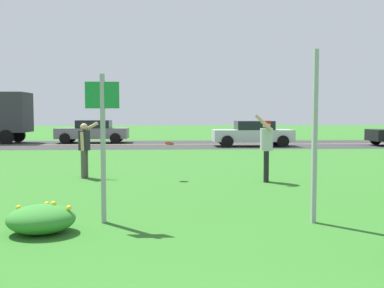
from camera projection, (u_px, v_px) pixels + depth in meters
ground_plane at (161, 171)px, 14.49m from camera, size 120.00×120.00×0.00m
highway_strip at (165, 144)px, 27.14m from camera, size 120.00×7.88×0.01m
highway_center_stripe at (165, 144)px, 27.14m from camera, size 120.00×0.16×0.00m
daylily_clump_near_camera at (41, 219)px, 6.87m from camera, size 1.04×0.97×0.47m
sign_post_near_path at (103, 133)px, 7.46m from camera, size 0.56×0.10×2.49m
sign_post_by_roadside at (315, 137)px, 7.47m from camera, size 0.07×0.10×2.90m
person_thrower_dark_shirt at (84, 145)px, 12.82m from camera, size 0.56×0.52×1.61m
person_catcher_red_cap_gray_shirt at (266, 144)px, 12.05m from camera, size 0.53×0.52×1.83m
frisbee_red at (169, 144)px, 12.47m from camera, size 0.27×0.25×0.14m
car_silver_center_left at (253, 133)px, 25.58m from camera, size 4.50×2.00×1.45m
car_gray_center_right at (93, 131)px, 28.62m from camera, size 4.50×2.00×1.45m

